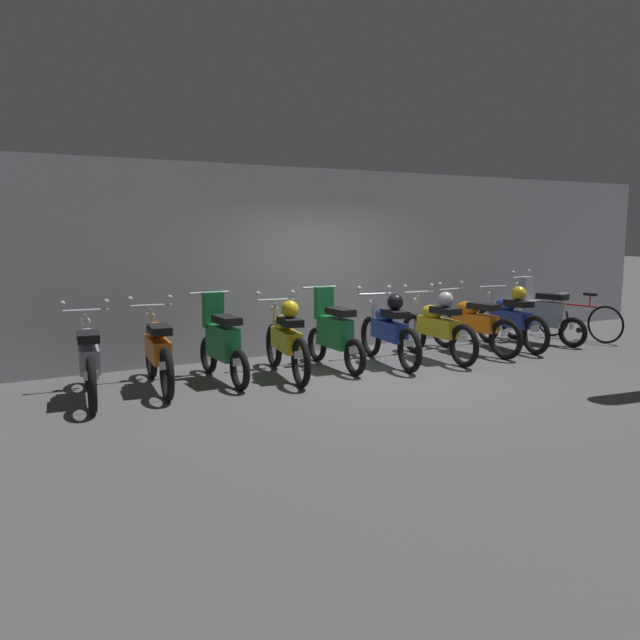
% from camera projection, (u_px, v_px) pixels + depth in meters
% --- Properties ---
extents(ground_plane, '(80.00, 80.00, 0.00)m').
position_uv_depth(ground_plane, '(388.00, 375.00, 9.10)').
color(ground_plane, '#4C4C4F').
extents(back_wall, '(16.00, 0.30, 3.02)m').
position_uv_depth(back_wall, '(311.00, 261.00, 10.82)').
color(back_wall, '#ADADB2').
rests_on(back_wall, ground).
extents(motorbike_slot_0, '(0.58, 1.94, 1.15)m').
position_uv_depth(motorbike_slot_0, '(89.00, 359.00, 7.72)').
color(motorbike_slot_0, black).
rests_on(motorbike_slot_0, ground).
extents(motorbike_slot_1, '(0.59, 1.95, 1.15)m').
position_uv_depth(motorbike_slot_1, '(158.00, 351.00, 8.25)').
color(motorbike_slot_1, black).
rests_on(motorbike_slot_1, ground).
extents(motorbike_slot_2, '(0.56, 1.68, 1.18)m').
position_uv_depth(motorbike_slot_2, '(222.00, 342.00, 8.66)').
color(motorbike_slot_2, black).
rests_on(motorbike_slot_2, ground).
extents(motorbike_slot_3, '(0.60, 1.94, 1.15)m').
position_uv_depth(motorbike_slot_3, '(286.00, 339.00, 8.92)').
color(motorbike_slot_3, black).
rests_on(motorbike_slot_3, ground).
extents(motorbike_slot_4, '(0.56, 1.68, 1.18)m').
position_uv_depth(motorbike_slot_4, '(334.00, 333.00, 9.49)').
color(motorbike_slot_4, black).
rests_on(motorbike_slot_4, ground).
extents(motorbike_slot_5, '(0.58, 1.94, 1.15)m').
position_uv_depth(motorbike_slot_5, '(389.00, 329.00, 9.76)').
color(motorbike_slot_5, black).
rests_on(motorbike_slot_5, ground).
extents(motorbike_slot_6, '(0.59, 1.95, 1.15)m').
position_uv_depth(motorbike_slot_6, '(437.00, 326.00, 10.11)').
color(motorbike_slot_6, black).
rests_on(motorbike_slot_6, ground).
extents(motorbike_slot_7, '(0.59, 1.95, 1.15)m').
position_uv_depth(motorbike_slot_7, '(473.00, 323.00, 10.65)').
color(motorbike_slot_7, black).
rests_on(motorbike_slot_7, ground).
extents(motorbike_slot_8, '(0.56, 1.94, 1.08)m').
position_uv_depth(motorbike_slot_8, '(511.00, 318.00, 11.09)').
color(motorbike_slot_8, black).
rests_on(motorbike_slot_8, ground).
extents(motorbike_slot_9, '(0.59, 1.67, 1.29)m').
position_uv_depth(motorbike_slot_9, '(541.00, 314.00, 11.59)').
color(motorbike_slot_9, black).
rests_on(motorbike_slot_9, ground).
extents(bicycle, '(0.50, 1.71, 0.89)m').
position_uv_depth(bicycle, '(578.00, 320.00, 11.95)').
color(bicycle, black).
rests_on(bicycle, ground).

